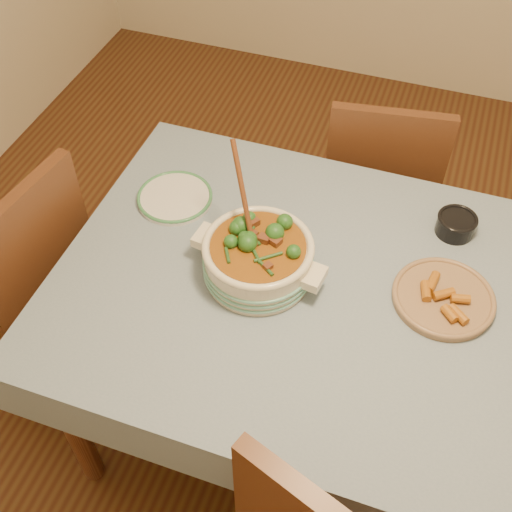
{
  "coord_description": "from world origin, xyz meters",
  "views": [
    {
      "loc": [
        0.09,
        -1.1,
        2.15
      ],
      "look_at": [
        -0.28,
        -0.03,
        0.86
      ],
      "focal_mm": 45.0,
      "sensor_mm": 36.0,
      "label": 1
    }
  ],
  "objects_px": {
    "stew_casserole": "(258,256)",
    "condiment_bowl": "(456,224)",
    "white_plate": "(175,197)",
    "chair_left": "(22,276)",
    "fried_plate": "(444,297)",
    "dining_table": "(353,318)",
    "chair_far": "(380,178)"
  },
  "relations": [
    {
      "from": "dining_table",
      "to": "chair_left",
      "type": "bearing_deg",
      "value": -175.04
    },
    {
      "from": "dining_table",
      "to": "stew_casserole",
      "type": "bearing_deg",
      "value": -178.61
    },
    {
      "from": "white_plate",
      "to": "chair_left",
      "type": "height_order",
      "value": "chair_left"
    },
    {
      "from": "stew_casserole",
      "to": "fried_plate",
      "type": "relative_size",
      "value": 1.29
    },
    {
      "from": "fried_plate",
      "to": "white_plate",
      "type": "bearing_deg",
      "value": 171.65
    },
    {
      "from": "chair_far",
      "to": "condiment_bowl",
      "type": "bearing_deg",
      "value": 113.14
    },
    {
      "from": "fried_plate",
      "to": "stew_casserole",
      "type": "bearing_deg",
      "value": -171.52
    },
    {
      "from": "dining_table",
      "to": "white_plate",
      "type": "height_order",
      "value": "white_plate"
    },
    {
      "from": "stew_casserole",
      "to": "fried_plate",
      "type": "xyz_separation_m",
      "value": [
        0.5,
        0.08,
        -0.06
      ]
    },
    {
      "from": "chair_left",
      "to": "stew_casserole",
      "type": "bearing_deg",
      "value": 103.48
    },
    {
      "from": "fried_plate",
      "to": "chair_far",
      "type": "height_order",
      "value": "chair_far"
    },
    {
      "from": "dining_table",
      "to": "stew_casserole",
      "type": "height_order",
      "value": "stew_casserole"
    },
    {
      "from": "chair_left",
      "to": "white_plate",
      "type": "bearing_deg",
      "value": 130.19
    },
    {
      "from": "fried_plate",
      "to": "dining_table",
      "type": "bearing_deg",
      "value": -162.84
    },
    {
      "from": "dining_table",
      "to": "chair_far",
      "type": "height_order",
      "value": "chair_far"
    },
    {
      "from": "white_plate",
      "to": "chair_far",
      "type": "relative_size",
      "value": 0.33
    },
    {
      "from": "white_plate",
      "to": "fried_plate",
      "type": "xyz_separation_m",
      "value": [
        0.85,
        -0.12,
        0.01
      ]
    },
    {
      "from": "stew_casserole",
      "to": "condiment_bowl",
      "type": "bearing_deg",
      "value": 34.84
    },
    {
      "from": "chair_left",
      "to": "condiment_bowl",
      "type": "bearing_deg",
      "value": 115.89
    },
    {
      "from": "white_plate",
      "to": "fried_plate",
      "type": "relative_size",
      "value": 0.96
    },
    {
      "from": "white_plate",
      "to": "fried_plate",
      "type": "distance_m",
      "value": 0.86
    },
    {
      "from": "chair_far",
      "to": "chair_left",
      "type": "bearing_deg",
      "value": 32.73
    },
    {
      "from": "condiment_bowl",
      "to": "chair_far",
      "type": "relative_size",
      "value": 0.16
    },
    {
      "from": "condiment_bowl",
      "to": "chair_left",
      "type": "relative_size",
      "value": 0.15
    },
    {
      "from": "dining_table",
      "to": "condiment_bowl",
      "type": "xyz_separation_m",
      "value": [
        0.22,
        0.34,
        0.13
      ]
    },
    {
      "from": "chair_far",
      "to": "dining_table",
      "type": "bearing_deg",
      "value": 86.0
    },
    {
      "from": "chair_far",
      "to": "stew_casserole",
      "type": "bearing_deg",
      "value": 66.03
    },
    {
      "from": "stew_casserole",
      "to": "white_plate",
      "type": "height_order",
      "value": "stew_casserole"
    },
    {
      "from": "white_plate",
      "to": "condiment_bowl",
      "type": "relative_size",
      "value": 2.03
    },
    {
      "from": "dining_table",
      "to": "condiment_bowl",
      "type": "distance_m",
      "value": 0.42
    },
    {
      "from": "stew_casserole",
      "to": "white_plate",
      "type": "xyz_separation_m",
      "value": [
        -0.34,
        0.2,
        -0.07
      ]
    },
    {
      "from": "chair_far",
      "to": "chair_left",
      "type": "xyz_separation_m",
      "value": [
        -1.0,
        -0.88,
        0.03
      ]
    }
  ]
}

